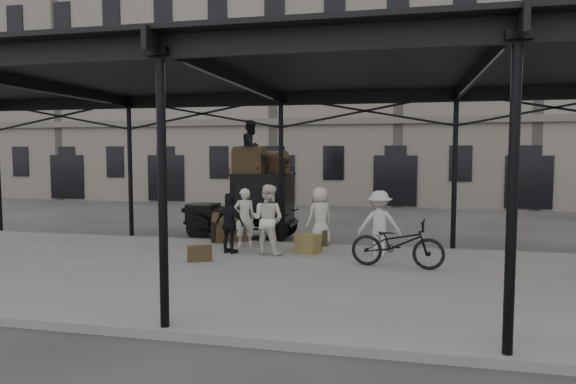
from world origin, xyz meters
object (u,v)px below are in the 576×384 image
Objects in this scene: steamer_trunk_platform at (230,229)px; taxi at (254,203)px; porter_left at (244,218)px; bicycle at (397,243)px; porter_official at (230,224)px; steamer_trunk_roof_near at (249,162)px.

taxi is at bearing 40.04° from steamer_trunk_platform.
bicycle is (4.32, -1.77, -0.27)m from porter_left.
steamer_trunk_platform is at bearing -49.54° from porter_official.
steamer_trunk_platform is (-5.04, 2.60, -0.20)m from bicycle.
taxi is 2.22m from porter_left.
porter_official reaches higher than steamer_trunk_platform.
porter_left is (0.36, -2.18, -0.21)m from taxi.
steamer_trunk_roof_near is 2.32m from steamer_trunk_platform.
steamer_trunk_platform is at bearing -72.11° from porter_left.
taxi is 6.15m from bicycle.
porter_left reaches higher than porter_official.
porter_official is at bearing 62.04° from porter_left.
porter_left is 1.06× the size of porter_official.
bicycle is at bearing 134.75° from porter_left.
porter_left is 1.02m from porter_official.
porter_left is 2.52m from steamer_trunk_roof_near.
porter_left is 4.67m from bicycle.
steamer_trunk_roof_near is 0.98× the size of steamer_trunk_platform.
bicycle is 6.30m from steamer_trunk_roof_near.
porter_left is 1.20m from steamer_trunk_platform.
porter_left is at bearing -73.41° from porter_official.
porter_left is 1.69× the size of steamer_trunk_roof_near.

